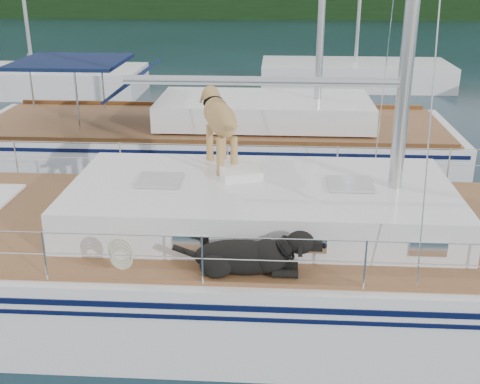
{
  "coord_description": "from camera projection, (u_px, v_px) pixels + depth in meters",
  "views": [
    {
      "loc": [
        0.99,
        -7.69,
        4.67
      ],
      "look_at": [
        0.5,
        0.2,
        1.6
      ],
      "focal_mm": 45.0,
      "sensor_mm": 36.0,
      "label": 1
    }
  ],
  "objects": [
    {
      "name": "shore_bank",
      "position": [
        267.0,
        10.0,
        51.67
      ],
      "size": [
        92.0,
        1.0,
        1.2
      ],
      "primitive_type": "cube",
      "color": "#595147",
      "rests_on": "ground"
    },
    {
      "name": "main_sailboat",
      "position": [
        211.0,
        256.0,
        8.65
      ],
      "size": [
        12.0,
        3.8,
        14.01
      ],
      "color": "white",
      "rests_on": "ground"
    },
    {
      "name": "bg_boat_west",
      "position": [
        34.0,
        81.0,
        22.23
      ],
      "size": [
        8.0,
        3.0,
        11.65
      ],
      "color": "white",
      "rests_on": "ground"
    },
    {
      "name": "bg_boat_center",
      "position": [
        355.0,
        75.0,
        23.39
      ],
      "size": [
        7.2,
        3.0,
        11.65
      ],
      "color": "white",
      "rests_on": "ground"
    },
    {
      "name": "neighbor_sailboat",
      "position": [
        217.0,
        144.0,
        14.09
      ],
      "size": [
        11.0,
        3.5,
        13.3
      ],
      "color": "white",
      "rests_on": "ground"
    },
    {
      "name": "ground",
      "position": [
        206.0,
        297.0,
        8.9
      ],
      "size": [
        120.0,
        120.0,
        0.0
      ],
      "primitive_type": "plane",
      "color": "black",
      "rests_on": "ground"
    }
  ]
}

